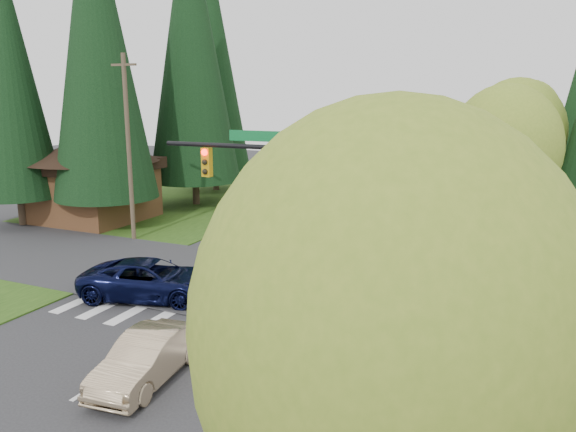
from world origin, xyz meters
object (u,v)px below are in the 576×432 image
Objects in this scene: suv_navy at (152,280)px; parked_car_d at (457,178)px; parked_car_e at (474,173)px; parked_car_a at (425,236)px; parked_car_c at (439,195)px; sedan_champagne at (147,358)px; parked_car_b at (450,197)px.

parked_car_d is (7.04, 33.29, 0.02)m from suv_navy.
suv_navy is at bearing -97.28° from parked_car_e.
parked_car_a is 12.72m from parked_car_c.
suv_navy is at bearing -103.66° from parked_car_c.
parked_car_d is (3.06, 38.64, 0.11)m from sedan_champagne.
parked_car_d reaches higher than parked_car_c.
suv_navy is at bearing -108.57° from parked_car_b.
sedan_champagne is 0.88× the size of parked_car_e.
suv_navy is 1.11× the size of parked_car_b.
parked_car_b is 1.05× the size of parked_car_c.
parked_car_c reaches higher than sedan_champagne.
parked_car_c reaches higher than parked_car_e.
parked_car_e is (7.89, 38.00, -0.08)m from suv_navy.
suv_navy is 1.17× the size of parked_car_e.
parked_car_e is at bearing 78.37° from sedan_champagne.
suv_navy is 1.18× the size of parked_car_a.
suv_navy reaches higher than sedan_champagne.
parked_car_a reaches higher than sedan_champagne.
suv_navy is 38.81m from parked_car_e.
parked_car_e is at bearing 89.21° from parked_car_c.
parked_car_a is at bearing 68.57° from sedan_champagne.
sedan_champagne is at bearing -158.87° from suv_navy.
parked_car_c is 1.00× the size of parked_car_e.
parked_car_b is at bearing -91.78° from parked_car_d.
parked_car_b is 1.07× the size of parked_car_d.
suv_navy reaches higher than parked_car_b.
sedan_champagne reaches higher than parked_car_e.
parked_car_a is 12.49m from parked_car_b.
parked_car_a is at bearing -80.99° from parked_car_c.
sedan_champagne is at bearing -101.15° from parked_car_d.
parked_car_e is at bearing 94.69° from parked_car_a.
parked_car_b is at bearing 75.98° from sedan_champagne.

